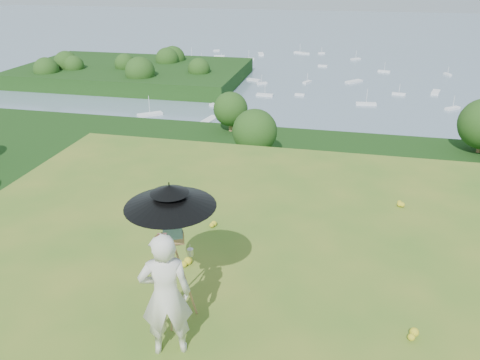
# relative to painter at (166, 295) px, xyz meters

# --- Properties ---
(ground) EXTENTS (14.00, 14.00, 0.00)m
(ground) POSITION_rel_painter_xyz_m (1.61, 0.75, -0.88)
(ground) COLOR #427621
(ground) RESTS_ON ground
(forest_slope) EXTENTS (140.00, 56.00, 22.00)m
(forest_slope) POSITION_rel_painter_xyz_m (1.61, 35.75, -29.88)
(forest_slope) COLOR #15350E
(forest_slope) RESTS_ON bay_water
(shoreline_tier) EXTENTS (170.00, 28.00, 8.00)m
(shoreline_tier) POSITION_rel_painter_xyz_m (1.61, 75.75, -36.88)
(shoreline_tier) COLOR slate
(shoreline_tier) RESTS_ON bay_water
(bay_water) EXTENTS (700.00, 700.00, 0.00)m
(bay_water) POSITION_rel_painter_xyz_m (1.61, 240.75, -34.88)
(bay_water) COLOR slate
(bay_water) RESTS_ON ground
(peninsula) EXTENTS (90.00, 60.00, 12.00)m
(peninsula) POSITION_rel_painter_xyz_m (-73.39, 155.75, -29.88)
(peninsula) COLOR #15350E
(peninsula) RESTS_ON bay_water
(slope_trees) EXTENTS (110.00, 50.00, 6.00)m
(slope_trees) POSITION_rel_painter_xyz_m (1.61, 35.75, -15.88)
(slope_trees) COLOR #204815
(slope_trees) RESTS_ON forest_slope
(harbor_town) EXTENTS (110.00, 22.00, 5.00)m
(harbor_town) POSITION_rel_painter_xyz_m (1.61, 75.75, -30.38)
(harbor_town) COLOR beige
(harbor_town) RESTS_ON shoreline_tier
(moored_boats) EXTENTS (140.00, 140.00, 0.70)m
(moored_boats) POSITION_rel_painter_xyz_m (-10.89, 161.75, -34.53)
(moored_boats) COLOR white
(moored_boats) RESTS_ON bay_water
(wildflowers) EXTENTS (10.00, 10.50, 0.12)m
(wildflowers) POSITION_rel_painter_xyz_m (1.61, 1.00, -0.82)
(wildflowers) COLOR gold
(wildflowers) RESTS_ON ground
(painter) EXTENTS (0.75, 0.62, 1.77)m
(painter) POSITION_rel_painter_xyz_m (0.00, 0.00, 0.00)
(painter) COLOR beige
(painter) RESTS_ON ground
(field_easel) EXTENTS (0.78, 0.78, 1.54)m
(field_easel) POSITION_rel_painter_xyz_m (-0.10, 0.60, -0.11)
(field_easel) COLOR #AE8348
(field_easel) RESTS_ON ground
(sun_umbrella) EXTENTS (1.44, 1.44, 0.87)m
(sun_umbrella) POSITION_rel_painter_xyz_m (-0.11, 0.63, 0.82)
(sun_umbrella) COLOR black
(sun_umbrella) RESTS_ON field_easel
(painter_cap) EXTENTS (0.23, 0.25, 0.10)m
(painter_cap) POSITION_rel_painter_xyz_m (0.00, 0.00, 0.83)
(painter_cap) COLOR #C9706E
(painter_cap) RESTS_ON painter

